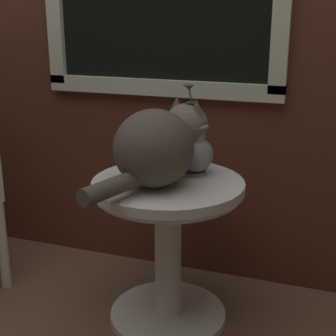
# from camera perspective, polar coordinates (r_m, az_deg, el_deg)

# --- Properties ---
(wicker_side_table) EXTENTS (0.56, 0.56, 0.58)m
(wicker_side_table) POSITION_cam_1_polar(r_m,az_deg,el_deg) (1.90, 0.00, -6.88)
(wicker_side_table) COLOR silver
(wicker_side_table) RESTS_ON ground_plane
(cat) EXTENTS (0.36, 0.60, 0.29)m
(cat) POSITION_cam_1_polar(r_m,az_deg,el_deg) (1.76, -1.12, 2.62)
(cat) COLOR brown
(cat) RESTS_ON wicker_side_table
(pewter_vase_with_ivy) EXTENTS (0.13, 0.13, 0.34)m
(pewter_vase_with_ivy) POSITION_cam_1_polar(r_m,az_deg,el_deg) (1.88, 3.17, 2.07)
(pewter_vase_with_ivy) COLOR gray
(pewter_vase_with_ivy) RESTS_ON wicker_side_table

